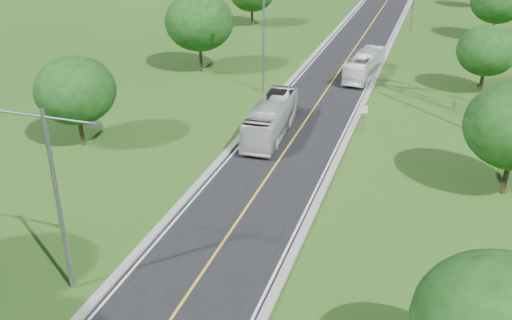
# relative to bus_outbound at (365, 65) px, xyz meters

# --- Properties ---
(ground) EXTENTS (260.00, 260.00, 0.00)m
(ground) POSITION_rel_bus_outbound_xyz_m (-2.97, 6.76, -1.41)
(ground) COLOR #224914
(ground) RESTS_ON ground
(road) EXTENTS (8.00, 150.00, 0.06)m
(road) POSITION_rel_bus_outbound_xyz_m (-2.97, 12.76, -1.38)
(road) COLOR black
(road) RESTS_ON ground
(curb_left) EXTENTS (0.50, 150.00, 0.22)m
(curb_left) POSITION_rel_bus_outbound_xyz_m (-7.22, 12.76, -1.30)
(curb_left) COLOR gray
(curb_left) RESTS_ON ground
(curb_right) EXTENTS (0.50, 150.00, 0.22)m
(curb_right) POSITION_rel_bus_outbound_xyz_m (1.28, 12.76, -1.30)
(curb_right) COLOR gray
(curb_right) RESTS_ON ground
(speed_limit_sign) EXTENTS (0.55, 0.09, 2.40)m
(speed_limit_sign) POSITION_rel_bus_outbound_xyz_m (2.23, -15.26, 0.19)
(speed_limit_sign) COLOR slate
(speed_limit_sign) RESTS_ON ground
(streetlight_near_left) EXTENTS (5.90, 0.25, 10.00)m
(streetlight_near_left) POSITION_rel_bus_outbound_xyz_m (-8.97, -41.24, 4.53)
(streetlight_near_left) COLOR slate
(streetlight_near_left) RESTS_ON ground
(streetlight_mid_left) EXTENTS (5.90, 0.25, 10.00)m
(streetlight_mid_left) POSITION_rel_bus_outbound_xyz_m (-8.97, -8.24, 4.53)
(streetlight_mid_left) COLOR slate
(streetlight_mid_left) RESTS_ON ground
(tree_lb) EXTENTS (6.30, 6.30, 7.33)m
(tree_lb) POSITION_rel_bus_outbound_xyz_m (-18.97, -25.24, 3.23)
(tree_lb) COLOR black
(tree_lb) RESTS_ON ground
(tree_lc) EXTENTS (7.56, 7.56, 8.79)m
(tree_lc) POSITION_rel_bus_outbound_xyz_m (-17.97, -3.24, 4.16)
(tree_lc) COLOR black
(tree_lc) RESTS_ON ground
(tree_rc) EXTENTS (5.88, 5.88, 6.84)m
(tree_rc) POSITION_rel_bus_outbound_xyz_m (12.03, -1.24, 2.92)
(tree_rc) COLOR black
(tree_rc) RESTS_ON ground
(tree_rd) EXTENTS (7.14, 7.14, 8.30)m
(tree_rd) POSITION_rel_bus_outbound_xyz_m (14.03, 22.76, 3.85)
(tree_rd) COLOR black
(tree_rd) RESTS_ON ground
(bus_outbound) EXTENTS (3.31, 9.89, 2.70)m
(bus_outbound) POSITION_rel_bus_outbound_xyz_m (0.00, 0.00, 0.00)
(bus_outbound) COLOR white
(bus_outbound) RESTS_ON road
(bus_inbound) EXTENTS (2.96, 10.65, 2.94)m
(bus_inbound) POSITION_rel_bus_outbound_xyz_m (-4.99, -18.55, 0.12)
(bus_inbound) COLOR silver
(bus_inbound) RESTS_ON road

